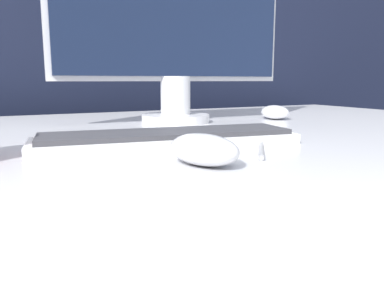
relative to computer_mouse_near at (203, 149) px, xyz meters
The scene contains 6 objects.
partition_panel 0.97m from the computer_mouse_near, 89.06° to the left, with size 5.00×0.03×1.33m.
computer_mouse_near is the anchor object (origin of this frame).
keyboard 0.15m from the computer_mouse_near, 85.15° to the left, with size 0.44×0.17×0.02m.
monitor 0.54m from the computer_mouse_near, 70.24° to the left, with size 0.60×0.17×0.45m.
computer_mouse_far 0.60m from the computer_mouse_near, 42.87° to the left, with size 0.09×0.11×0.04m.
pen 0.13m from the computer_mouse_near, 20.27° to the left, with size 0.09×0.12×0.01m.
Camera 1 is at (-0.23, -0.66, 0.85)m, focal length 35.00 mm.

